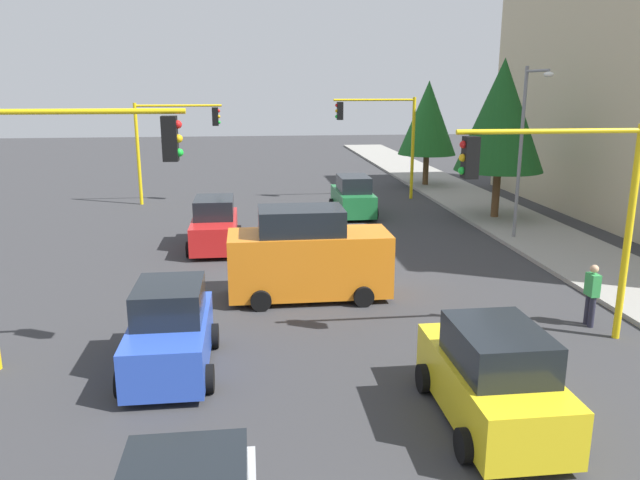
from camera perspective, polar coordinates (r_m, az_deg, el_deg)
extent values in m
plane|color=#353538|center=(20.55, -1.66, -3.49)|extent=(120.00, 120.00, 0.00)
cube|color=gray|center=(28.07, 19.22, 0.70)|extent=(80.00, 4.00, 0.15)
cylinder|color=yellow|center=(16.73, 26.86, 0.38)|extent=(0.18, 0.18, 5.38)
cylinder|color=yellow|center=(15.23, 20.76, 9.48)|extent=(0.12, 4.50, 0.12)
cube|color=black|center=(14.52, 13.87, 7.49)|extent=(0.36, 0.32, 0.96)
sphere|color=red|center=(14.42, 13.26, 8.68)|extent=(0.18, 0.18, 0.18)
sphere|color=yellow|center=(14.46, 13.19, 7.50)|extent=(0.18, 0.18, 0.18)
sphere|color=green|center=(14.49, 13.13, 6.32)|extent=(0.18, 0.18, 0.18)
cylinder|color=yellow|center=(34.19, -16.63, 7.66)|extent=(0.18, 0.18, 5.39)
cylinder|color=yellow|center=(33.71, -13.09, 12.14)|extent=(0.12, 4.50, 0.12)
cube|color=black|center=(33.58, -9.76, 11.30)|extent=(0.36, 0.32, 0.96)
sphere|color=red|center=(33.56, -9.47, 11.82)|extent=(0.18, 0.18, 0.18)
sphere|color=yellow|center=(33.58, -9.45, 11.31)|extent=(0.18, 0.18, 0.18)
sphere|color=green|center=(33.59, -9.43, 10.80)|extent=(0.18, 0.18, 0.18)
cylinder|color=yellow|center=(34.92, 8.66, 8.43)|extent=(0.18, 0.18, 5.65)
cylinder|color=yellow|center=(34.23, 5.10, 12.91)|extent=(0.12, 4.50, 0.12)
cube|color=black|center=(33.91, 1.88, 11.97)|extent=(0.36, 0.32, 0.96)
sphere|color=red|center=(33.88, 1.58, 12.48)|extent=(0.18, 0.18, 0.18)
sphere|color=yellow|center=(33.89, 1.57, 11.97)|extent=(0.18, 0.18, 0.18)
sphere|color=green|center=(33.90, 1.57, 11.46)|extent=(0.18, 0.18, 0.18)
cylinder|color=yellow|center=(13.97, -21.84, 11.08)|extent=(0.12, 4.50, 0.12)
cube|color=black|center=(13.65, -13.84, 9.18)|extent=(0.36, 0.32, 0.96)
sphere|color=red|center=(13.61, -13.15, 10.47)|extent=(0.18, 0.18, 0.18)
sphere|color=yellow|center=(13.63, -13.08, 9.22)|extent=(0.18, 0.18, 0.18)
sphere|color=green|center=(13.66, -13.01, 7.97)|extent=(0.18, 0.18, 0.18)
cylinder|color=slate|center=(26.06, 18.19, 7.46)|extent=(0.14, 0.14, 7.00)
cylinder|color=slate|center=(25.11, 19.67, 14.68)|extent=(1.80, 0.10, 0.10)
ellipsoid|color=silver|center=(24.30, 20.59, 14.29)|extent=(0.56, 0.28, 0.20)
cylinder|color=brown|center=(39.48, 9.86, 6.56)|extent=(0.36, 0.36, 2.26)
cone|color=#1E6023|center=(39.20, 10.06, 11.18)|extent=(3.62, 3.62, 4.52)
cylinder|color=brown|center=(30.31, 16.12, 4.22)|extent=(0.36, 0.36, 2.57)
cone|color=#19511E|center=(29.93, 16.60, 11.12)|extent=(4.11, 4.11, 5.13)
cube|color=orange|center=(18.33, -1.02, -2.13)|extent=(1.90, 4.80, 1.85)
cube|color=black|center=(17.99, -1.80, 1.83)|extent=(1.67, 2.50, 0.76)
cylinder|color=black|center=(19.72, 3.01, -3.37)|extent=(0.20, 0.60, 0.60)
cylinder|color=black|center=(17.83, 4.11, -5.31)|extent=(0.20, 0.60, 0.60)
cylinder|color=black|center=(19.45, -5.68, -3.67)|extent=(0.20, 0.60, 0.60)
cylinder|color=black|center=(17.54, -5.54, -5.69)|extent=(0.20, 0.60, 0.60)
cube|color=red|center=(24.43, -9.79, 0.85)|extent=(4.15, 1.71, 1.05)
cube|color=black|center=(24.44, -9.86, 3.02)|extent=(2.16, 1.50, 0.76)
cylinder|color=black|center=(23.24, -7.66, -0.75)|extent=(0.60, 0.20, 0.60)
cylinder|color=black|center=(23.35, -12.14, -0.88)|extent=(0.60, 0.20, 0.60)
cylinder|color=black|center=(25.73, -7.59, 0.72)|extent=(0.60, 0.20, 0.60)
cylinder|color=black|center=(25.83, -11.65, 0.60)|extent=(0.60, 0.20, 0.60)
cube|color=#1E7238|center=(30.41, 3.08, 3.66)|extent=(4.11, 1.65, 1.05)
cube|color=black|center=(30.05, 3.17, 5.28)|extent=(2.14, 1.45, 0.76)
cylinder|color=black|center=(31.58, 1.09, 3.35)|extent=(0.60, 0.20, 0.60)
cylinder|color=black|center=(31.87, 4.25, 3.42)|extent=(0.60, 0.20, 0.60)
cylinder|color=black|center=(29.11, 1.77, 2.41)|extent=(0.60, 0.20, 0.60)
cylinder|color=black|center=(29.42, 5.19, 2.49)|extent=(0.60, 0.20, 0.60)
cube|color=yellow|center=(12.36, 15.64, -13.10)|extent=(4.00, 1.75, 1.05)
cube|color=black|center=(11.81, 16.30, -9.61)|extent=(2.08, 1.54, 0.76)
cylinder|color=black|center=(13.28, 9.65, -12.63)|extent=(0.60, 0.20, 0.60)
cylinder|color=black|center=(13.89, 17.23, -11.83)|extent=(0.60, 0.20, 0.60)
cylinder|color=black|center=(11.24, 13.34, -18.19)|extent=(0.60, 0.20, 0.60)
cylinder|color=black|center=(11.96, 22.16, -16.79)|extent=(0.60, 0.20, 0.60)
cube|color=blue|center=(14.25, -13.78, -9.20)|extent=(3.66, 1.67, 1.05)
cube|color=black|center=(14.09, -13.91, -5.52)|extent=(1.90, 1.47, 0.76)
cylinder|color=black|center=(13.29, -10.32, -12.62)|extent=(0.60, 0.20, 0.60)
cylinder|color=black|center=(13.54, -18.10, -12.62)|extent=(0.60, 0.20, 0.60)
cylinder|color=black|center=(15.35, -9.84, -8.81)|extent=(0.60, 0.20, 0.60)
cylinder|color=black|center=(15.57, -16.52, -8.88)|extent=(0.60, 0.20, 0.60)
cylinder|color=#262638|center=(17.82, 24.05, -6.16)|extent=(0.16, 0.16, 0.85)
cylinder|color=#262638|center=(17.98, 23.73, -5.95)|extent=(0.16, 0.16, 0.85)
cube|color=green|center=(17.68, 24.13, -3.84)|extent=(0.40, 0.24, 0.60)
sphere|color=tan|center=(17.55, 24.27, -2.47)|extent=(0.22, 0.22, 0.22)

